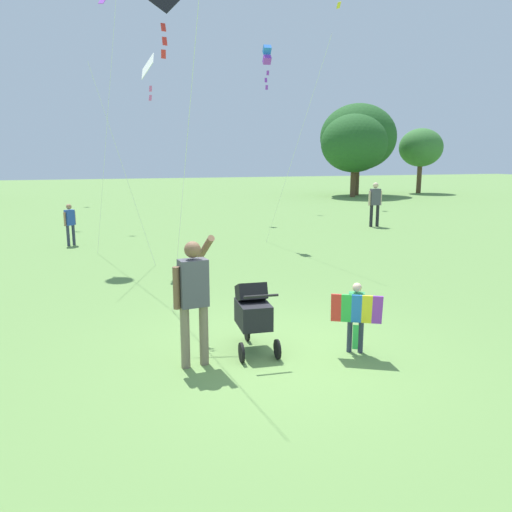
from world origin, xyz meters
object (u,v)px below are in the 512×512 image
object	(u,v)px
kite_blue_high	(146,75)
person_sitting_far	(375,201)
stroller	(253,311)
child_with_butterfly_kite	(356,312)
kite_green_novelty	(268,57)
person_red_shirt	(70,221)
person_adult_flyer	(193,292)
kite_adult_black	(164,13)

from	to	relation	value
kite_blue_high	person_sitting_far	bearing A→B (deg)	27.07
person_sitting_far	stroller	bearing A→B (deg)	-127.89
stroller	person_sitting_far	xyz separation A→B (m)	(8.72, 11.20, 0.45)
stroller	kite_blue_high	distance (m)	7.65
child_with_butterfly_kite	kite_green_novelty	xyz separation A→B (m)	(1.95, 9.55, 5.22)
kite_blue_high	person_red_shirt	xyz separation A→B (m)	(-2.16, 3.95, -3.98)
child_with_butterfly_kite	person_adult_flyer	xyz separation A→B (m)	(-2.31, 0.27, 0.41)
kite_blue_high	person_adult_flyer	bearing A→B (deg)	-91.89
kite_adult_black	kite_blue_high	size ratio (longest dim) A/B	1.08
kite_green_novelty	person_red_shirt	xyz separation A→B (m)	(-6.20, 1.35, -5.07)
child_with_butterfly_kite	person_red_shirt	xyz separation A→B (m)	(-4.25, 10.90, 0.15)
kite_blue_high	kite_green_novelty	bearing A→B (deg)	32.74
person_adult_flyer	stroller	xyz separation A→B (m)	(0.93, 0.30, -0.44)
stroller	kite_green_novelty	bearing A→B (deg)	69.67
kite_blue_high	kite_adult_black	bearing A→B (deg)	-91.77
child_with_butterfly_kite	person_sitting_far	world-z (taller)	person_sitting_far
child_with_butterfly_kite	kite_green_novelty	distance (m)	11.06
person_adult_flyer	kite_adult_black	bearing A→B (deg)	87.91
child_with_butterfly_kite	kite_green_novelty	world-z (taller)	kite_green_novelty
person_red_shirt	kite_adult_black	bearing A→B (deg)	-76.12
stroller	person_sitting_far	size ratio (longest dim) A/B	0.61
child_with_butterfly_kite	person_red_shirt	distance (m)	11.70
kite_adult_black	kite_blue_high	xyz separation A→B (m)	(0.13, 4.26, -0.36)
kite_adult_black	kite_green_novelty	size ratio (longest dim) A/B	0.93
person_red_shirt	person_adult_flyer	bearing A→B (deg)	-79.66
stroller	child_with_butterfly_kite	bearing A→B (deg)	-22.58
child_with_butterfly_kite	person_adult_flyer	distance (m)	2.36
kite_adult_black	kite_green_novelty	world-z (taller)	kite_green_novelty
child_with_butterfly_kite	kite_blue_high	bearing A→B (deg)	106.70
person_adult_flyer	stroller	distance (m)	1.07
child_with_butterfly_kite	stroller	distance (m)	1.49
kite_adult_black	kite_blue_high	world-z (taller)	kite_adult_black
kite_green_novelty	kite_blue_high	size ratio (longest dim) A/B	1.17
kite_adult_black	kite_green_novelty	xyz separation A→B (m)	(4.17, 6.85, 0.73)
kite_blue_high	person_red_shirt	bearing A→B (deg)	118.69
person_red_shirt	person_sitting_far	size ratio (longest dim) A/B	0.75
child_with_butterfly_kite	kite_green_novelty	bearing A→B (deg)	78.47
person_adult_flyer	child_with_butterfly_kite	bearing A→B (deg)	-6.79
kite_green_novelty	person_sitting_far	bearing A→B (deg)	22.40
person_adult_flyer	person_sitting_far	distance (m)	15.01
stroller	kite_adult_black	world-z (taller)	kite_adult_black
person_sitting_far	kite_blue_high	bearing A→B (deg)	-152.93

